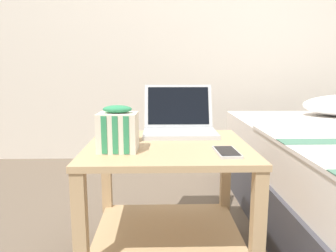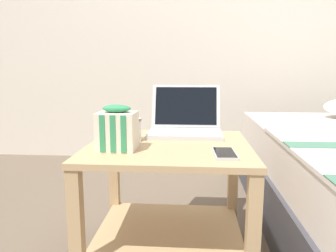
{
  "view_description": "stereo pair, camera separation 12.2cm",
  "coord_description": "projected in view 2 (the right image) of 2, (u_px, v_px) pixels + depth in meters",
  "views": [
    {
      "loc": [
        -0.03,
        -1.25,
        0.79
      ],
      "look_at": [
        0.0,
        -0.04,
        0.58
      ],
      "focal_mm": 35.0,
      "sensor_mm": 36.0,
      "label": 1
    },
    {
      "loc": [
        0.09,
        -1.24,
        0.79
      ],
      "look_at": [
        0.0,
        -0.04,
        0.58
      ],
      "focal_mm": 35.0,
      "sensor_mm": 36.0,
      "label": 2
    }
  ],
  "objects": [
    {
      "name": "snack_bag",
      "position": [
        117.0,
        129.0,
        1.18
      ],
      "size": [
        0.14,
        0.12,
        0.16
      ],
      "color": "silver",
      "rests_on": "bedside_table"
    },
    {
      "name": "mug_front_left",
      "position": [
        131.0,
        129.0,
        1.32
      ],
      "size": [
        0.08,
        0.13,
        0.09
      ],
      "color": "white",
      "rests_on": "bedside_table"
    },
    {
      "name": "cell_phone",
      "position": [
        225.0,
        153.0,
        1.12
      ],
      "size": [
        0.08,
        0.15,
        0.01
      ],
      "color": "#B7BABC",
      "rests_on": "bedside_table"
    },
    {
      "name": "bedside_table",
      "position": [
        169.0,
        187.0,
        1.31
      ],
      "size": [
        0.63,
        0.58,
        0.5
      ],
      "color": "tan",
      "rests_on": "ground_plane"
    },
    {
      "name": "back_wall",
      "position": [
        183.0,
        13.0,
        2.74
      ],
      "size": [
        8.0,
        0.05,
        2.5
      ],
      "color": "beige",
      "rests_on": "ground_plane"
    },
    {
      "name": "laptop",
      "position": [
        185.0,
        124.0,
        1.48
      ],
      "size": [
        0.32,
        0.29,
        0.21
      ],
      "color": "#B7BABC",
      "rests_on": "bedside_table"
    }
  ]
}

